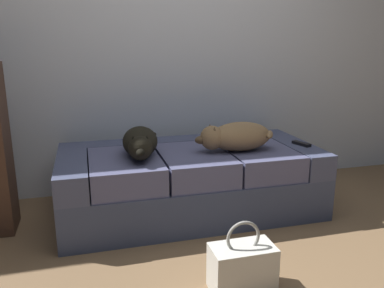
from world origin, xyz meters
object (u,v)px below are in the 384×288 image
handbag (243,267)px  tv_remote (301,144)px  couch (190,181)px  dog_tan (236,137)px  dog_dark (140,142)px

handbag → tv_remote: bearing=47.2°
couch → dog_tan: size_ratio=3.06×
tv_remote → handbag: 1.26m
couch → dog_tan: bearing=-23.5°
couch → handbag: bearing=-89.7°
couch → handbag: size_ratio=4.85×
couch → handbag: couch is taller
couch → dog_dark: 0.51m
couch → dog_dark: dog_dark is taller
handbag → couch: bearing=90.3°
couch → dog_tan: 0.47m
dog_dark → dog_tan: 0.66m
couch → tv_remote: (0.83, -0.12, 0.25)m
dog_dark → dog_tan: (0.66, -0.04, 0.01)m
dog_dark → tv_remote: size_ratio=3.73×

